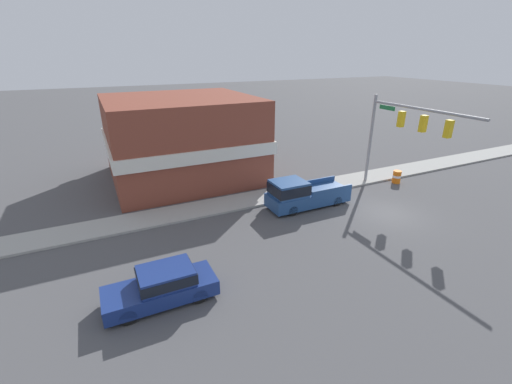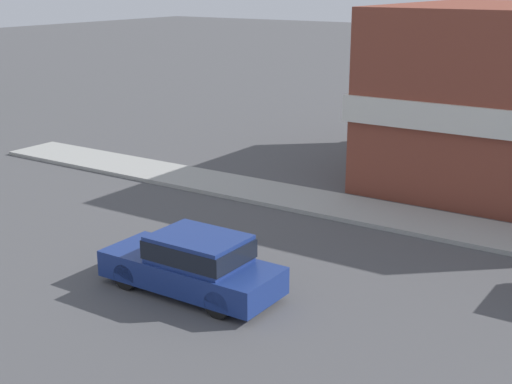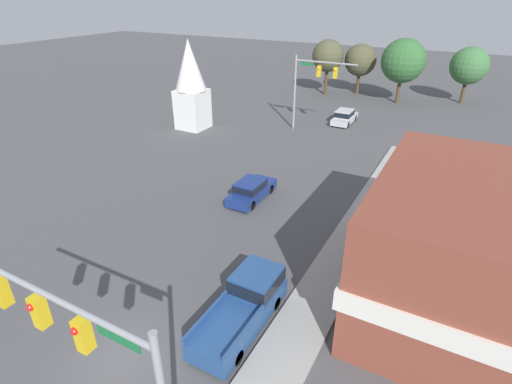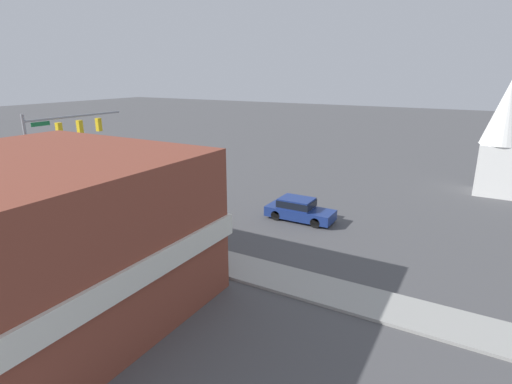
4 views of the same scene
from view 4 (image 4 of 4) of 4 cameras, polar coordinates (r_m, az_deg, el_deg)
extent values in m
plane|color=#4C4C4F|center=(33.64, -18.89, -0.52)|extent=(200.00, 200.00, 0.00)
cube|color=#9E9E99|center=(30.39, -26.89, -3.12)|extent=(2.40, 60.00, 0.14)
cylinder|color=gray|center=(32.14, -29.58, 3.64)|extent=(0.22, 0.22, 6.75)
cylinder|color=gray|center=(33.98, -24.30, 9.86)|extent=(8.28, 0.18, 0.18)
cube|color=gold|center=(33.18, -26.30, 7.97)|extent=(0.36, 0.36, 1.05)
sphere|color=red|center=(33.30, -26.57, 8.52)|extent=(0.22, 0.22, 0.22)
cube|color=gold|center=(34.19, -23.86, 8.48)|extent=(0.36, 0.36, 1.05)
sphere|color=red|center=(34.31, -24.12, 9.01)|extent=(0.22, 0.22, 0.22)
cube|color=gold|center=(35.26, -21.56, 8.94)|extent=(0.36, 0.36, 1.05)
sphere|color=red|center=(35.38, -21.82, 9.45)|extent=(0.22, 0.22, 0.22)
cube|color=#196B38|center=(32.37, -28.42, 8.55)|extent=(1.40, 0.04, 0.30)
cylinder|color=black|center=(26.88, 9.68, -3.34)|extent=(0.22, 0.66, 0.66)
cylinder|color=black|center=(25.53, 8.48, -4.38)|extent=(0.22, 0.66, 0.66)
cylinder|color=black|center=(27.88, 4.30, -2.40)|extent=(0.22, 0.66, 0.66)
cylinder|color=black|center=(26.59, 2.87, -3.34)|extent=(0.22, 0.66, 0.66)
cube|color=navy|center=(26.62, 6.31, -2.99)|extent=(1.75, 4.51, 0.66)
cube|color=navy|center=(26.52, 5.82, -1.57)|extent=(1.61, 2.16, 0.64)
cube|color=black|center=(26.52, 5.82, -1.57)|extent=(1.63, 2.25, 0.45)
cylinder|color=black|center=(28.00, -14.90, -2.86)|extent=(0.22, 0.66, 0.66)
cylinder|color=black|center=(26.86, -17.52, -3.91)|extent=(0.22, 0.66, 0.66)
cylinder|color=black|center=(30.45, -19.60, -1.70)|extent=(0.22, 0.66, 0.66)
cylinder|color=black|center=(29.41, -22.16, -2.61)|extent=(0.22, 0.66, 0.66)
cube|color=navy|center=(28.56, -18.67, -2.21)|extent=(1.98, 5.61, 0.85)
cube|color=navy|center=(27.20, -16.67, -0.98)|extent=(1.88, 2.13, 0.94)
cube|color=black|center=(27.20, -16.67, -0.98)|extent=(1.90, 2.22, 0.66)
cube|color=navy|center=(29.85, -19.03, -0.24)|extent=(0.12, 3.18, 0.35)
cube|color=navy|center=(28.73, -21.78, -1.17)|extent=(0.12, 3.18, 0.35)
cylinder|color=orange|center=(35.10, -28.93, -0.20)|extent=(0.62, 0.62, 0.98)
cylinder|color=white|center=(35.08, -28.94, -0.12)|extent=(0.64, 0.64, 0.18)
cube|color=brown|center=(18.01, -28.89, -5.69)|extent=(10.56, 11.02, 6.41)
cube|color=silver|center=(18.06, -28.82, -6.14)|extent=(10.86, 11.32, 0.90)
cube|color=white|center=(37.19, 31.15, 2.77)|extent=(2.89, 2.89, 4.05)
cone|color=white|center=(36.56, 32.21, 9.63)|extent=(3.18, 3.18, 4.95)
camera|label=1|loc=(36.07, 16.98, 16.24)|focal=24.00mm
camera|label=2|loc=(40.74, 0.40, 13.67)|focal=50.00mm
camera|label=3|loc=(33.83, -44.08, 19.20)|focal=28.00mm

